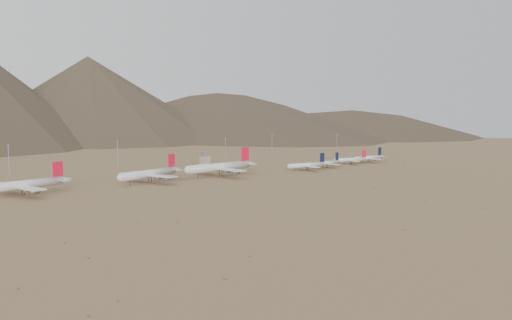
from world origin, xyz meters
TOP-DOWN VIEW (x-y plane):
  - ground at (0.00, 0.00)m, footprint 3000.00×3000.00m
  - mountain_ridge at (0.00, 900.00)m, footprint 4400.00×1000.00m
  - widebody_west at (-156.86, 30.37)m, footprint 62.57×49.32m
  - widebody_centre at (-69.80, 34.98)m, footprint 61.74×49.39m
  - widebody_east at (-8.79, 34.70)m, footprint 73.31×56.80m
  - narrowbody_a at (74.15, 20.09)m, footprint 44.87×32.42m
  - narrowbody_b at (104.56, 26.11)m, footprint 40.49×29.29m
  - narrowbody_c at (145.94, 33.92)m, footprint 40.23×29.81m
  - narrowbody_d at (174.18, 35.09)m, footprint 44.38×31.87m
  - control_tower at (30.00, 120.00)m, footprint 8.00×8.00m
  - mast_far_west at (-144.95, 125.79)m, footprint 2.00×0.60m
  - mast_west at (-52.70, 136.12)m, footprint 2.00×0.60m
  - mast_centre at (49.18, 112.31)m, footprint 2.00×0.60m
  - mast_east at (129.30, 137.43)m, footprint 2.00×0.60m
  - mast_far_east at (215.44, 118.81)m, footprint 2.00×0.60m
  - desert_scrub at (-2.99, -88.67)m, footprint 424.53×176.15m

SIDE VIEW (x-z plane):
  - ground at x=0.00m, z-range 0.00..0.00m
  - desert_scrub at x=-2.99m, z-range -0.16..0.80m
  - narrowbody_b at x=104.56m, z-range -2.35..11.03m
  - narrowbody_c at x=145.94m, z-range -2.39..11.25m
  - narrowbody_d at x=174.18m, z-range -2.57..12.07m
  - narrowbody_a at x=74.15m, z-range -2.60..12.22m
  - control_tower at x=30.00m, z-range -0.68..11.32m
  - widebody_west at x=-156.86m, z-range -2.94..16.01m
  - widebody_centre at x=-69.80m, z-range -2.99..16.29m
  - widebody_east at x=-8.79m, z-range -3.39..18.43m
  - mast_far_west at x=-144.95m, z-range 1.35..27.05m
  - mast_west at x=-52.70m, z-range 1.35..27.05m
  - mast_centre at x=49.18m, z-range 1.35..27.05m
  - mast_east at x=129.30m, z-range 1.35..27.05m
  - mast_far_east at x=215.44m, z-range 1.35..27.05m
  - mountain_ridge at x=0.00m, z-range 0.00..300.00m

